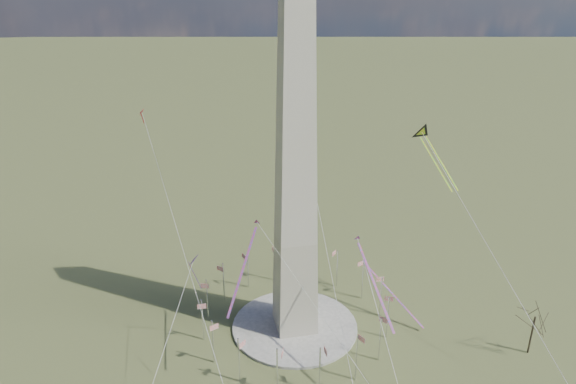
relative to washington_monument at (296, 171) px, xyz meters
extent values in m
plane|color=#485128|center=(0.00, 0.00, -47.95)|extent=(2000.00, 2000.00, 0.00)
cylinder|color=beige|center=(0.00, 0.00, -47.55)|extent=(36.00, 36.00, 0.80)
cylinder|color=silver|center=(26.00, 0.00, -41.45)|extent=(0.36, 0.36, 13.00)
cube|color=red|center=(26.00, 1.30, -36.15)|extent=(2.40, 0.08, 1.50)
cylinder|color=silver|center=(24.02, 9.95, -41.45)|extent=(0.36, 0.36, 13.00)
cube|color=red|center=(23.52, 11.15, -36.15)|extent=(2.25, 0.99, 1.50)
cylinder|color=silver|center=(18.38, 18.38, -41.45)|extent=(0.36, 0.36, 13.00)
cube|color=red|center=(17.47, 19.30, -36.15)|extent=(1.75, 1.75, 1.50)
cylinder|color=silver|center=(9.95, 24.02, -41.45)|extent=(0.36, 0.36, 13.00)
cube|color=red|center=(8.75, 24.52, -36.15)|extent=(0.99, 2.25, 1.50)
cylinder|color=silver|center=(0.00, 26.00, -41.45)|extent=(0.36, 0.36, 13.00)
cube|color=red|center=(-1.30, 26.00, -36.15)|extent=(0.08, 2.40, 1.50)
cylinder|color=silver|center=(-9.95, 24.02, -41.45)|extent=(0.36, 0.36, 13.00)
cube|color=red|center=(-11.15, 23.52, -36.15)|extent=(0.99, 2.25, 1.50)
cylinder|color=silver|center=(-18.38, 18.38, -41.45)|extent=(0.36, 0.36, 13.00)
cube|color=red|center=(-19.30, 17.47, -36.15)|extent=(1.75, 1.75, 1.50)
cylinder|color=silver|center=(-24.02, 9.95, -41.45)|extent=(0.36, 0.36, 13.00)
cube|color=red|center=(-24.52, 8.75, -36.15)|extent=(2.25, 0.99, 1.50)
cylinder|color=silver|center=(-26.00, 0.00, -41.45)|extent=(0.36, 0.36, 13.00)
cube|color=red|center=(-26.00, -1.30, -36.15)|extent=(2.40, 0.08, 1.50)
cylinder|color=silver|center=(-24.02, -9.95, -41.45)|extent=(0.36, 0.36, 13.00)
cube|color=red|center=(-23.52, -11.15, -36.15)|extent=(2.25, 0.99, 1.50)
cylinder|color=silver|center=(-18.38, -18.38, -41.45)|extent=(0.36, 0.36, 13.00)
cube|color=red|center=(-17.47, -19.30, -36.15)|extent=(1.75, 1.75, 1.50)
cylinder|color=silver|center=(-9.95, -24.02, -41.45)|extent=(0.36, 0.36, 13.00)
cube|color=red|center=(-8.75, -24.52, -36.15)|extent=(0.99, 2.25, 1.50)
cylinder|color=silver|center=(0.00, -26.00, -41.45)|extent=(0.36, 0.36, 13.00)
cube|color=red|center=(1.30, -26.00, -36.15)|extent=(0.08, 2.40, 1.50)
cylinder|color=silver|center=(9.95, -24.02, -41.45)|extent=(0.36, 0.36, 13.00)
cube|color=red|center=(11.15, -23.52, -36.15)|extent=(0.99, 2.25, 1.50)
cylinder|color=silver|center=(18.38, -18.38, -41.45)|extent=(0.36, 0.36, 13.00)
cube|color=red|center=(19.30, -17.47, -36.15)|extent=(1.75, 1.75, 1.50)
cylinder|color=silver|center=(24.02, -9.95, -41.45)|extent=(0.36, 0.36, 13.00)
cube|color=red|center=(24.52, -8.75, -36.15)|extent=(2.25, 0.99, 1.50)
cylinder|color=#413527|center=(58.80, -24.30, -42.23)|extent=(0.47, 0.47, 11.44)
cube|color=#FFB50D|center=(44.56, 6.75, -3.31)|extent=(3.44, 16.05, 11.40)
cube|color=#FFB50D|center=(42.51, 6.37, -3.31)|extent=(3.44, 16.05, 11.40)
cube|color=#3E186C|center=(-27.17, -1.75, -21.56)|extent=(2.68, 3.70, 2.79)
cube|color=#FF2828|center=(-27.17, -1.75, -26.17)|extent=(2.96, 2.38, 9.64)
cube|color=#FF2828|center=(13.83, -23.25, -21.63)|extent=(2.50, 20.17, 12.66)
cube|color=#FF2828|center=(-15.85, -11.69, -20.26)|extent=(10.50, 19.08, 13.33)
cube|color=#FF2828|center=(29.36, -1.48, -40.31)|extent=(12.58, 17.35, 13.07)
cube|color=red|center=(-38.72, 39.28, 8.35)|extent=(1.33, 2.08, 1.67)
cube|color=red|center=(-38.72, 39.28, 6.52)|extent=(0.90, 1.38, 3.84)
cube|color=white|center=(7.88, 49.50, 28.07)|extent=(1.37, 2.19, 1.80)
cube|color=white|center=(7.88, 49.50, 26.10)|extent=(0.89, 1.50, 4.12)
camera|label=1|loc=(-28.45, -119.69, 43.58)|focal=32.00mm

